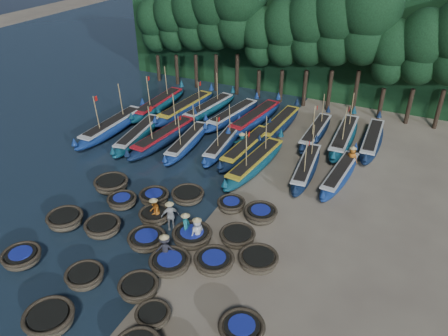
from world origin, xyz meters
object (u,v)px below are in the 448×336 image
at_px(long_boat_13, 255,118).
at_px(long_boat_2, 165,137).
at_px(long_boat_4, 223,143).
at_px(long_boat_17, 372,140).
at_px(fisherman_5, 242,142).
at_px(coracle_7, 139,288).
at_px(coracle_9, 242,330).
at_px(coracle_24, 261,214).
at_px(coracle_8, 153,316).
at_px(long_boat_16, 344,137).
at_px(coracle_15, 122,201).
at_px(long_boat_15, 316,132).
at_px(fisherman_0, 197,231).
at_px(fisherman_3, 165,248).
at_px(coracle_2, 49,319).
at_px(long_boat_14, 279,124).
at_px(coracle_16, 155,216).
at_px(long_boat_8, 340,174).
at_px(fisherman_4, 170,215).
at_px(coracle_6, 85,277).
at_px(coracle_21, 154,197).
at_px(coracle_19, 258,260).
at_px(coracle_17, 192,236).
at_px(long_boat_10, 186,108).
at_px(coracle_18, 237,236).
at_px(long_boat_11, 209,108).
at_px(long_boat_12, 233,115).
at_px(coracle_11, 103,227).
at_px(coracle_23, 231,205).
at_px(long_boat_7, 306,167).
at_px(long_boat_1, 138,134).
at_px(long_boat_0, 112,126).
at_px(long_boat_3, 187,142).
at_px(coracle_22, 188,195).
at_px(long_boat_6, 255,162).
at_px(coracle_13, 170,263).
at_px(fisherman_6, 352,157).
at_px(coracle_14, 214,262).
at_px(fisherman_1, 186,225).
at_px(long_boat_9, 159,104).
at_px(coracle_12, 147,240).
at_px(coracle_20, 111,184).
at_px(coracle_5, 22,257).

bearing_deg(long_boat_13, long_boat_2, -121.46).
height_order(long_boat_4, long_boat_17, long_boat_4).
height_order(long_boat_4, fisherman_5, long_boat_4).
bearing_deg(coracle_7, long_boat_4, 100.19).
height_order(coracle_9, coracle_24, coracle_9).
xyz_separation_m(coracle_8, long_boat_13, (-3.72, 21.42, 0.24)).
bearing_deg(long_boat_16, coracle_15, -127.82).
relative_size(long_boat_13, long_boat_15, 1.12).
bearing_deg(fisherman_0, fisherman_3, -2.83).
xyz_separation_m(coracle_2, long_boat_14, (2.51, 23.45, 0.09)).
distance_m(coracle_16, long_boat_8, 12.85).
height_order(coracle_15, fisherman_4, fisherman_4).
bearing_deg(coracle_6, long_boat_8, 58.28).
bearing_deg(coracle_21, coracle_19, -17.47).
bearing_deg(coracle_17, long_boat_10, 120.89).
height_order(coracle_18, long_boat_15, long_boat_15).
xyz_separation_m(long_boat_10, long_boat_11, (1.87, 0.90, -0.04)).
relative_size(coracle_19, long_boat_12, 0.26).
bearing_deg(coracle_11, coracle_23, 42.81).
xyz_separation_m(coracle_15, coracle_16, (2.70, -0.43, 0.01)).
relative_size(long_boat_7, long_boat_17, 0.93).
xyz_separation_m(coracle_15, long_boat_7, (9.25, 8.73, 0.13)).
height_order(long_boat_10, fisherman_4, fisherman_4).
distance_m(long_boat_1, fisherman_0, 13.77).
xyz_separation_m(coracle_11, long_boat_0, (-7.68, 10.78, 0.17)).
bearing_deg(long_boat_3, coracle_7, -74.28).
relative_size(coracle_22, long_boat_6, 0.29).
bearing_deg(long_boat_13, coracle_15, -93.88).
distance_m(coracle_6, fisherman_5, 16.04).
height_order(coracle_13, fisherman_0, fisherman_0).
distance_m(coracle_8, coracle_19, 6.10).
distance_m(coracle_8, long_boat_11, 23.25).
bearing_deg(fisherman_0, coracle_23, -162.51).
distance_m(long_boat_4, long_boat_13, 5.26).
bearing_deg(long_boat_2, coracle_19, -33.52).
relative_size(long_boat_0, fisherman_6, 4.85).
distance_m(coracle_2, coracle_14, 8.10).
xyz_separation_m(long_boat_4, long_boat_6, (3.38, -1.78, 0.06)).
bearing_deg(long_boat_0, coracle_17, -35.79).
xyz_separation_m(coracle_14, fisherman_1, (-2.46, 1.45, 0.50)).
bearing_deg(coracle_13, long_boat_3, 115.71).
height_order(long_boat_9, fisherman_0, long_boat_9).
distance_m(coracle_12, coracle_22, 4.72).
xyz_separation_m(long_boat_2, fisherman_3, (7.25, -11.44, 0.27)).
bearing_deg(coracle_23, fisherman_1, -107.38).
height_order(long_boat_7, fisherman_0, long_boat_7).
bearing_deg(coracle_20, long_boat_9, 109.31).
bearing_deg(long_boat_13, fisherman_5, -72.30).
height_order(coracle_8, long_boat_16, long_boat_16).
bearing_deg(coracle_5, coracle_9, 3.20).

